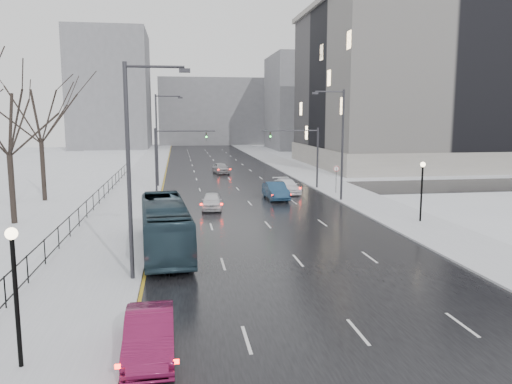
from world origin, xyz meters
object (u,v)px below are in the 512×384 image
mast_signal_left (166,152)px  sedan_center_far (221,168)px  sedan_right_near (276,191)px  sedan_left_near (150,334)px  tree_park_e (45,202)px  lamppost_r_mid (422,183)px  mast_signal_right (308,150)px  no_uturn_sign (336,171)px  streetlight_r_mid (340,139)px  sedan_center_near (212,201)px  tree_park_d (15,225)px  sedan_right_far (287,186)px  lamppost_l (15,277)px  streetlight_l_near (134,161)px  bus (165,226)px  streetlight_l_far (159,135)px

mast_signal_left → sedan_center_far: bearing=66.8°
sedan_right_near → sedan_left_near: bearing=-110.8°
tree_park_e → sedan_right_near: 21.02m
sedan_left_near → sedan_center_far: 52.03m
lamppost_r_mid → sedan_center_far: lamppost_r_mid is taller
mast_signal_right → no_uturn_sign: (1.87, -4.00, -1.81)m
streetlight_r_mid → sedan_right_near: streetlight_r_mid is taller
sedan_center_near → sedan_center_far: 26.42m
tree_park_d → mast_signal_right: bearing=29.1°
sedan_right_near → lamppost_r_mid: bearing=-57.1°
sedan_right_far → lamppost_l: bearing=-118.8°
sedan_right_far → tree_park_e: bearing=179.5°
sedan_center_near → sedan_center_far: bearing=88.4°
mast_signal_left → sedan_center_near: bearing=-69.7°
sedan_left_near → streetlight_l_near: bearing=96.0°
lamppost_r_mid → sedan_right_near: (-8.32, 11.80, -2.11)m
no_uturn_sign → bus: bearing=-130.4°
tree_park_e → streetlight_r_mid: (26.37, -4.00, 5.62)m
mast_signal_right → no_uturn_sign: size_ratio=2.41×
sedan_right_near → mast_signal_right: bearing=50.9°
streetlight_l_near → mast_signal_right: streetlight_l_near is taller
bus → sedan_center_near: (3.50, 12.68, -0.77)m
sedan_center_near → sedan_right_far: bearing=48.8°
sedan_left_near → sedan_right_near: bearing=70.3°
lamppost_l → mast_signal_left: size_ratio=0.66×
no_uturn_sign → bus: size_ratio=0.26×
lamppost_l → tree_park_d: bearing=107.2°
tree_park_e → sedan_center_far: size_ratio=3.10×
mast_signal_right → streetlight_l_near: bearing=-119.0°
tree_park_e → sedan_center_near: tree_park_e is taller
tree_park_d → mast_signal_left: size_ratio=1.92×
lamppost_r_mid → sedan_right_far: (-6.50, 15.36, -2.20)m
mast_signal_left → sedan_center_near: 11.52m
streetlight_r_mid → mast_signal_left: size_ratio=1.54×
mast_signal_right → sedan_right_far: mast_signal_right is taller
sedan_right_far → tree_park_d: bearing=-156.9°
streetlight_l_far → sedan_center_far: (7.67, 11.92, -4.84)m
lamppost_r_mid → sedan_right_near: lamppost_r_mid is taller
no_uturn_sign → sedan_right_near: 7.03m
no_uturn_sign → sedan_left_near: bearing=-117.4°
lamppost_l → sedan_right_far: (15.50, 33.36, -2.20)m
tree_park_e → streetlight_l_near: 26.61m
bus → streetlight_r_mid: bearing=40.4°
lamppost_r_mid → mast_signal_right: mast_signal_right is taller
mast_signal_right → sedan_right_near: size_ratio=1.35×
streetlight_r_mid → no_uturn_sign: size_ratio=3.70×
streetlight_r_mid → streetlight_l_near: size_ratio=1.00×
tree_park_e → sedan_center_near: 16.02m
sedan_center_near → sedan_right_far: size_ratio=0.83×
streetlight_l_near → streetlight_l_far: size_ratio=1.00×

